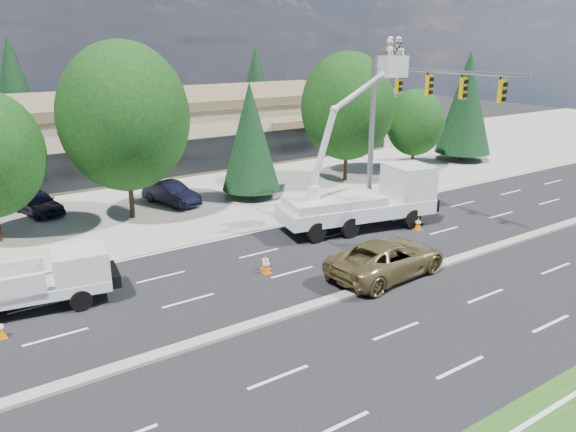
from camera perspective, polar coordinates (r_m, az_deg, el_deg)
ground at (r=22.64m, az=5.15°, el=-8.34°), size 140.00×140.00×0.00m
concrete_apron at (r=39.18m, az=-13.82°, el=2.41°), size 140.00×22.00×0.01m
road_median at (r=22.62m, az=5.15°, el=-8.20°), size 120.00×0.55×0.12m
strip_mall at (r=47.93m, az=-18.46°, el=8.16°), size 50.40×15.40×5.50m
tree_front_d at (r=32.47m, az=-16.29°, el=9.65°), size 7.15×7.15×9.92m
tree_front_e at (r=36.05m, az=-3.85°, el=8.07°), size 3.76×3.76×7.42m
tree_front_f at (r=40.50m, az=6.04°, el=11.01°), size 6.59×6.59×9.15m
tree_front_g at (r=45.54m, az=12.78°, el=9.24°), size 4.52×4.52×6.27m
tree_front_h at (r=49.95m, az=17.67°, el=10.93°), size 4.59×4.59×9.06m
tree_back_b at (r=58.45m, az=-26.04°, el=11.56°), size 5.28×5.28×10.41m
tree_back_c at (r=62.33m, az=-12.90°, el=11.72°), size 3.86×3.86×7.61m
tree_back_d at (r=67.65m, az=-3.26°, el=13.28°), size 4.69×4.69×9.25m
signal_mast at (r=32.63m, az=11.25°, el=10.48°), size 2.76×10.16×9.00m
utility_pickup at (r=23.50m, az=-23.43°, el=-6.49°), size 5.73×2.86×2.10m
bucket_truck at (r=30.62m, az=8.23°, el=2.65°), size 8.90×4.25×10.00m
traffic_cone_b at (r=25.18m, az=-2.31°, el=-4.69°), size 0.40×0.40×0.70m
traffic_cone_c at (r=24.77m, az=-2.21°, el=-5.08°), size 0.40×0.40×0.70m
traffic_cone_d at (r=31.13m, az=13.09°, el=-0.76°), size 0.40×0.40×0.70m
minivan at (r=24.73m, az=10.06°, el=-4.23°), size 5.99×3.16×1.61m
parked_car_west at (r=36.19m, az=-24.13°, el=1.30°), size 2.63×4.44×1.42m
parked_car_east at (r=35.74m, az=-11.78°, el=2.27°), size 2.53×4.47×1.39m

